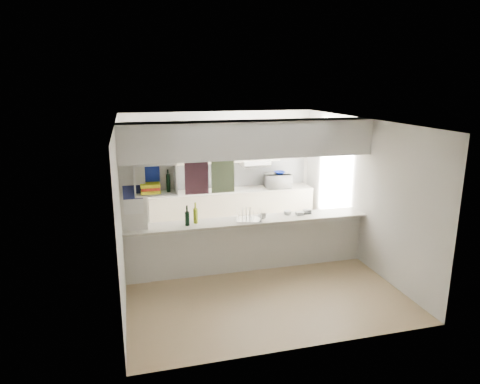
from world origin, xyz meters
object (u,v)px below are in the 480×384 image
object	(u,v)px
microwave	(278,181)
dish_rack	(249,215)
wine_bottles	(192,217)
bowl	(279,173)

from	to	relation	value
microwave	dish_rack	size ratio (longest dim) A/B	1.11
microwave	dish_rack	world-z (taller)	microwave
microwave	wine_bottles	world-z (taller)	wine_bottles
microwave	wine_bottles	bearing A→B (deg)	45.59
dish_rack	wine_bottles	distance (m)	0.98
microwave	bowl	world-z (taller)	bowl
microwave	bowl	distance (m)	0.19
microwave	bowl	bearing A→B (deg)	151.79
bowl	wine_bottles	size ratio (longest dim) A/B	0.67
dish_rack	wine_bottles	size ratio (longest dim) A/B	1.40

